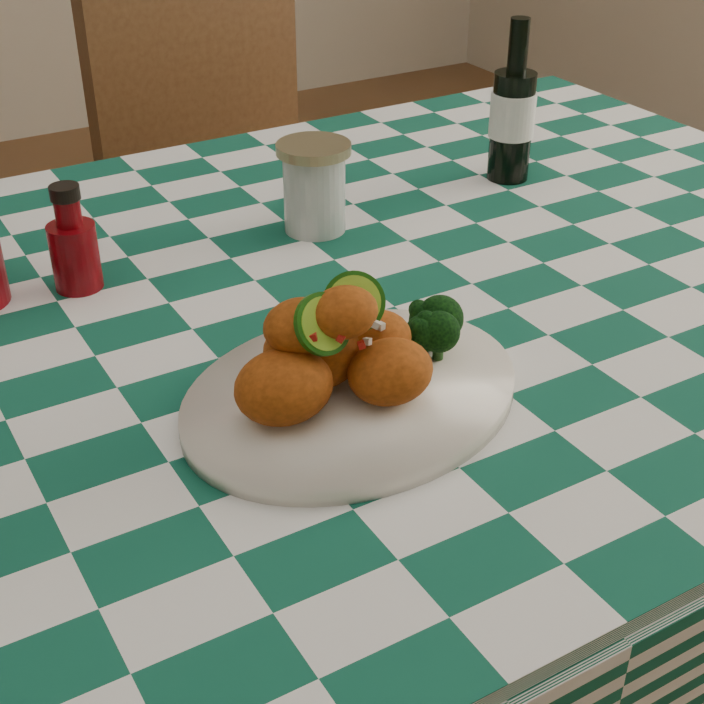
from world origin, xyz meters
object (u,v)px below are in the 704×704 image
plate (352,395)px  wooden_chair_right (266,253)px  ketchup_bottle (72,238)px  mason_jar (314,187)px  beer_bottle (514,101)px  dining_table (293,573)px  fried_chicken_pile (339,341)px

plate → wooden_chair_right: wooden_chair_right is taller
wooden_chair_right → ketchup_bottle: bearing=-141.1°
mason_jar → beer_bottle: size_ratio=0.51×
plate → ketchup_bottle: (-0.14, 0.35, 0.05)m
dining_table → fried_chicken_pile: (-0.04, -0.20, 0.46)m
beer_bottle → fried_chicken_pile: bearing=-142.6°
fried_chicken_pile → ketchup_bottle: 0.37m
mason_jar → plate: bearing=-113.7°
dining_table → wooden_chair_right: bearing=66.1°
dining_table → plate: 0.45m
fried_chicken_pile → mason_jar: fried_chicken_pile is taller
plate → ketchup_bottle: 0.38m
fried_chicken_pile → ketchup_bottle: (-0.13, 0.35, -0.01)m
dining_table → ketchup_bottle: (-0.17, 0.15, 0.45)m
beer_bottle → wooden_chair_right: (-0.13, 0.53, -0.41)m
ketchup_bottle → mason_jar: size_ratio=1.08×
dining_table → plate: plate is taller
mason_jar → beer_bottle: bearing=2.8°
fried_chicken_pile → dining_table: bearing=78.0°
ketchup_bottle → mason_jar: bearing=0.3°
fried_chicken_pile → wooden_chair_right: (0.35, 0.90, -0.38)m
plate → fried_chicken_pile: fried_chicken_pile is taller
plate → wooden_chair_right: (0.34, 0.90, -0.32)m
plate → ketchup_bottle: size_ratio=2.76×
mason_jar → wooden_chair_right: size_ratio=0.12×
fried_chicken_pile → mason_jar: 0.39m
dining_table → plate: (-0.03, -0.20, 0.40)m
beer_bottle → wooden_chair_right: beer_bottle is taller
beer_bottle → wooden_chair_right: size_ratio=0.23×
fried_chicken_pile → ketchup_bottle: bearing=110.6°
mason_jar → wooden_chair_right: 0.68m
plate → wooden_chair_right: 1.01m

